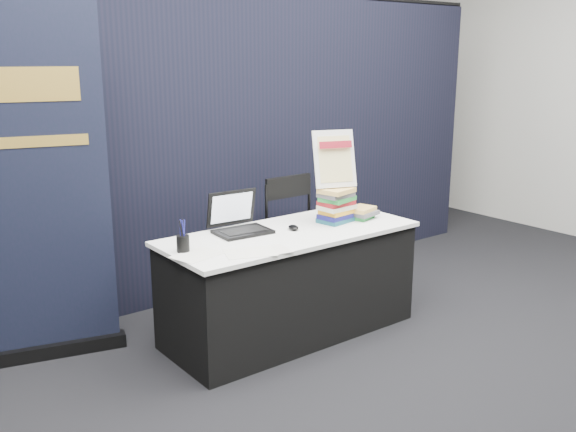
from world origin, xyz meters
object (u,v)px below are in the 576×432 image
at_px(book_stack_short, 362,213).
at_px(stacking_chair, 302,235).
at_px(pullup_banner, 36,208).
at_px(display_table, 290,283).
at_px(laptop, 239,223).
at_px(info_sign, 335,160).
at_px(book_stack_tall, 337,205).

distance_m(book_stack_short, stacking_chair, 0.55).
bearing_deg(pullup_banner, stacking_chair, 6.69).
bearing_deg(stacking_chair, display_table, -136.86).
bearing_deg(pullup_banner, laptop, -6.96).
xyz_separation_m(laptop, pullup_banner, (-1.19, 0.47, 0.19)).
height_order(laptop, info_sign, info_sign).
relative_size(display_table, book_stack_short, 7.66).
distance_m(laptop, stacking_chair, 0.79).
bearing_deg(stacking_chair, book_stack_short, -66.15).
height_order(display_table, laptop, laptop).
distance_m(laptop, pullup_banner, 1.30).
bearing_deg(info_sign, book_stack_short, 3.90).
height_order(display_table, book_stack_short, book_stack_short).
relative_size(display_table, pullup_banner, 0.79).
distance_m(display_table, laptop, 0.56).
bearing_deg(stacking_chair, book_stack_tall, -93.09).
distance_m(display_table, info_sign, 0.93).
bearing_deg(book_stack_short, laptop, 165.05).
height_order(book_stack_tall, info_sign, info_sign).
bearing_deg(book_stack_tall, pullup_banner, 160.17).
bearing_deg(laptop, pullup_banner, 162.54).
bearing_deg(book_stack_short, pullup_banner, 161.36).
bearing_deg(info_sign, laptop, -175.39).
distance_m(book_stack_short, pullup_banner, 2.25).
bearing_deg(stacking_chair, pullup_banner, 172.12).
relative_size(display_table, laptop, 4.73).
relative_size(laptop, pullup_banner, 0.17).
distance_m(display_table, stacking_chair, 0.63).
xyz_separation_m(display_table, book_stack_short, (0.64, -0.04, 0.42)).
relative_size(display_table, info_sign, 4.29).
relative_size(info_sign, stacking_chair, 0.42).
relative_size(pullup_banner, stacking_chair, 2.27).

